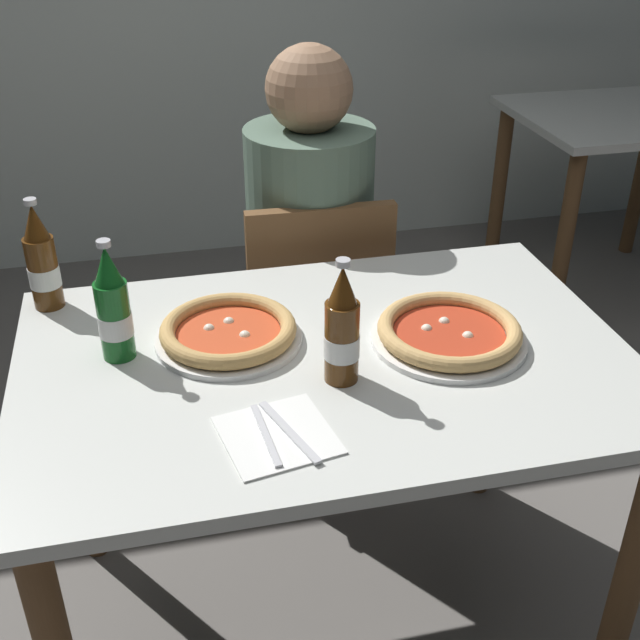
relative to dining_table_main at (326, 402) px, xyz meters
name	(u,v)px	position (x,y,z in m)	size (l,w,h in m)	color
ground_plane	(325,613)	(0.00, 0.00, -0.64)	(8.00, 8.00, 0.00)	slate
dining_table_main	(326,402)	(0.00, 0.00, 0.00)	(1.20, 0.80, 0.75)	silver
chair_behind_table	(314,316)	(0.11, 0.61, -0.15)	(0.41, 0.41, 0.85)	brown
diner_seated	(310,275)	(0.11, 0.66, -0.05)	(0.34, 0.34, 1.21)	#2D3342
dining_table_background	(617,152)	(1.51, 1.41, -0.04)	(0.80, 0.70, 0.75)	silver
pizza_margherita_near	(228,332)	(-0.18, 0.09, 0.14)	(0.30, 0.30, 0.04)	white
pizza_marinara_far	(449,333)	(0.25, -0.01, 0.14)	(0.31, 0.31, 0.04)	white
beer_bottle_left	(42,263)	(-0.54, 0.33, 0.22)	(0.07, 0.07, 0.25)	#512D0F
beer_bottle_center	(113,309)	(-0.39, 0.09, 0.22)	(0.07, 0.07, 0.25)	#14591E
beer_bottle_right	(342,331)	(0.01, -0.09, 0.22)	(0.07, 0.07, 0.25)	#512D0F
napkin_with_cutlery	(278,435)	(-0.14, -0.23, 0.12)	(0.21, 0.21, 0.01)	white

